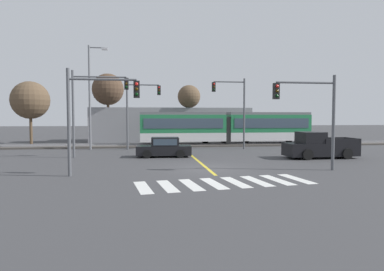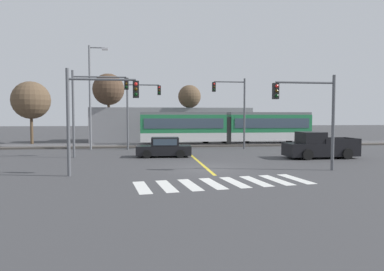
{
  "view_description": "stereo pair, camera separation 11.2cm",
  "coord_description": "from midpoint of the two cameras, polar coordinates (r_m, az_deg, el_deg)",
  "views": [
    {
      "loc": [
        -3.73,
        -20.01,
        3.11
      ],
      "look_at": [
        0.08,
        7.35,
        1.6
      ],
      "focal_mm": 32.0,
      "sensor_mm": 36.0,
      "label": 1
    },
    {
      "loc": [
        -3.62,
        -20.03,
        3.11
      ],
      "look_at": [
        0.08,
        7.35,
        1.6
      ],
      "focal_mm": 32.0,
      "sensor_mm": 36.0,
      "label": 2
    }
  ],
  "objects": [
    {
      "name": "ground_plane",
      "position": [
        20.59,
        2.46,
        -5.56
      ],
      "size": [
        200.0,
        200.0,
        0.0
      ],
      "primitive_type": "plane",
      "color": "#3D3D3F"
    },
    {
      "name": "track_bed",
      "position": [
        36.67,
        -2.14,
        -1.6
      ],
      "size": [
        120.0,
        4.0,
        0.18
      ],
      "primitive_type": "cube",
      "color": "#4C4742",
      "rests_on": "ground"
    },
    {
      "name": "rail_near",
      "position": [
        35.94,
        -2.03,
        -1.47
      ],
      "size": [
        120.0,
        0.08,
        0.1
      ],
      "primitive_type": "cube",
      "color": "#939399",
      "rests_on": "track_bed"
    },
    {
      "name": "rail_far",
      "position": [
        37.37,
        -2.25,
        -1.3
      ],
      "size": [
        120.0,
        0.08,
        0.1
      ],
      "primitive_type": "cube",
      "color": "#939399",
      "rests_on": "track_bed"
    },
    {
      "name": "light_rail_tram",
      "position": [
        37.4,
        5.58,
        1.49
      ],
      "size": [
        18.5,
        2.64,
        3.43
      ],
      "color": "silver",
      "rests_on": "track_bed"
    },
    {
      "name": "crosswalk_stripe_0",
      "position": [
        15.38,
        -8.37,
        -8.55
      ],
      "size": [
        0.94,
        2.85,
        0.01
      ],
      "primitive_type": "cube",
      "rotation": [
        0.0,
        0.0,
        0.14
      ],
      "color": "silver",
      "rests_on": "ground"
    },
    {
      "name": "crosswalk_stripe_1",
      "position": [
        15.56,
        -4.31,
        -8.39
      ],
      "size": [
        0.94,
        2.85,
        0.01
      ],
      "primitive_type": "cube",
      "rotation": [
        0.0,
        0.0,
        0.14
      ],
      "color": "silver",
      "rests_on": "ground"
    },
    {
      "name": "crosswalk_stripe_2",
      "position": [
        15.81,
        -0.36,
        -8.2
      ],
      "size": [
        0.94,
        2.85,
        0.01
      ],
      "primitive_type": "cube",
      "rotation": [
        0.0,
        0.0,
        0.14
      ],
      "color": "silver",
      "rests_on": "ground"
    },
    {
      "name": "crosswalk_stripe_3",
      "position": [
        16.14,
        3.44,
        -7.97
      ],
      "size": [
        0.94,
        2.85,
        0.01
      ],
      "primitive_type": "cube",
      "rotation": [
        0.0,
        0.0,
        0.14
      ],
      "color": "silver",
      "rests_on": "ground"
    },
    {
      "name": "crosswalk_stripe_4",
      "position": [
        16.53,
        7.08,
        -7.73
      ],
      "size": [
        0.94,
        2.85,
        0.01
      ],
      "primitive_type": "cube",
      "rotation": [
        0.0,
        0.0,
        0.14
      ],
      "color": "silver",
      "rests_on": "ground"
    },
    {
      "name": "crosswalk_stripe_5",
      "position": [
        16.98,
        10.53,
        -7.46
      ],
      "size": [
        0.94,
        2.85,
        0.01
      ],
      "primitive_type": "cube",
      "rotation": [
        0.0,
        0.0,
        0.14
      ],
      "color": "silver",
      "rests_on": "ground"
    },
    {
      "name": "crosswalk_stripe_6",
      "position": [
        17.49,
        13.78,
        -7.19
      ],
      "size": [
        0.94,
        2.85,
        0.01
      ],
      "primitive_type": "cube",
      "rotation": [
        0.0,
        0.0,
        0.14
      ],
      "color": "silver",
      "rests_on": "ground"
    },
    {
      "name": "crosswalk_stripe_7",
      "position": [
        18.05,
        16.84,
        -6.91
      ],
      "size": [
        0.94,
        2.85,
        0.01
      ],
      "primitive_type": "cube",
      "rotation": [
        0.0,
        0.0,
        0.14
      ],
      "color": "silver",
      "rests_on": "ground"
    },
    {
      "name": "lane_centre_line",
      "position": [
        26.42,
        0.13,
        -3.63
      ],
      "size": [
        0.2,
        16.76,
        0.01
      ],
      "primitive_type": "cube",
      "color": "gold",
      "rests_on": "ground"
    },
    {
      "name": "sedan_crossing",
      "position": [
        26.65,
        -4.8,
        -2.07
      ],
      "size": [
        4.28,
        2.08,
        1.52
      ],
      "color": "black",
      "rests_on": "ground"
    },
    {
      "name": "pickup_truck",
      "position": [
        27.48,
        20.28,
        -1.8
      ],
      "size": [
        5.45,
        2.35,
        1.98
      ],
      "color": "black",
      "rests_on": "ground"
    },
    {
      "name": "traffic_light_far_right",
      "position": [
        33.09,
        6.95,
        5.43
      ],
      "size": [
        3.25,
        0.38,
        6.79
      ],
      "color": "#515459",
      "rests_on": "ground"
    },
    {
      "name": "traffic_light_near_right",
      "position": [
        20.79,
        19.28,
        4.44
      ],
      "size": [
        3.75,
        0.38,
        5.51
      ],
      "color": "#515459",
      "rests_on": "ground"
    },
    {
      "name": "traffic_light_far_left",
      "position": [
        32.95,
        -9.08,
        5.12
      ],
      "size": [
        3.25,
        0.38,
        6.52
      ],
      "color": "#515459",
      "rests_on": "ground"
    },
    {
      "name": "traffic_light_mid_left",
      "position": [
        27.33,
        -16.51,
        5.66
      ],
      "size": [
        4.25,
        0.38,
        6.63
      ],
      "color": "#515459",
      "rests_on": "ground"
    },
    {
      "name": "traffic_light_near_left",
      "position": [
        18.69,
        -16.13,
        4.75
      ],
      "size": [
        3.75,
        0.38,
        5.62
      ],
      "color": "#515459",
      "rests_on": "ground"
    },
    {
      "name": "street_lamp_west",
      "position": [
        33.86,
        -16.56,
        6.96
      ],
      "size": [
        1.82,
        0.28,
        9.81
      ],
      "color": "slate",
      "rests_on": "ground"
    },
    {
      "name": "bare_tree_far_west",
      "position": [
        43.41,
        -25.43,
        5.33
      ],
      "size": [
        4.29,
        4.29,
        7.17
      ],
      "color": "brown",
      "rests_on": "ground"
    },
    {
      "name": "bare_tree_west",
      "position": [
        42.53,
        -13.92,
        7.42
      ],
      "size": [
        3.77,
        3.77,
        8.29
      ],
      "color": "brown",
      "rests_on": "ground"
    },
    {
      "name": "bare_tree_east",
      "position": [
        42.52,
        -0.58,
        6.42
      ],
      "size": [
        2.82,
        2.82,
        7.04
      ],
      "color": "brown",
      "rests_on": "ground"
    },
    {
      "name": "building_backdrop_far",
      "position": [
        44.77,
        -3.62,
        1.86
      ],
      "size": [
        20.12,
        6.0,
        4.24
      ],
      "primitive_type": "cube",
      "color": "gray",
      "rests_on": "ground"
    }
  ]
}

